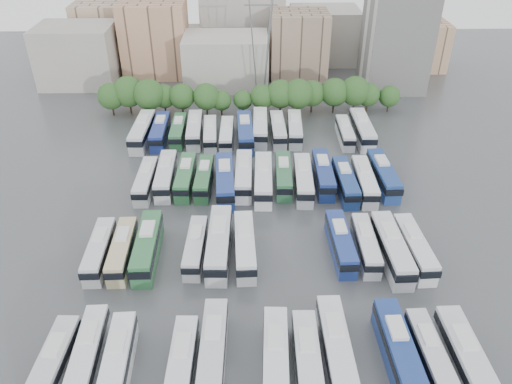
{
  "coord_description": "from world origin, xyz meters",
  "views": [
    {
      "loc": [
        -1.13,
        -58.6,
        44.85
      ],
      "look_at": [
        0.15,
        6.01,
        3.0
      ],
      "focal_mm": 35.0,
      "sensor_mm": 36.0,
      "label": 1
    }
  ],
  "objects_px": {
    "bus_r2_s5": "(225,180)",
    "bus_r3_s7": "(260,127)",
    "bus_r3_s8": "(278,129)",
    "bus_r0_s13": "(467,361)",
    "bus_r0_s2": "(118,363)",
    "bus_r2_s13": "(383,175)",
    "bus_r0_s7": "(276,359)",
    "bus_r3_s2": "(178,131)",
    "bus_r2_s10": "(323,174)",
    "bus_r2_s1": "(146,180)",
    "bus_r0_s0": "(52,367)",
    "bus_r2_s7": "(263,179)",
    "bus_r1_s1": "(122,250)",
    "bus_r3_s13": "(362,129)",
    "bus_r3_s12": "(345,132)",
    "bus_r3_s0": "(142,131)",
    "bus_r1_s10": "(341,242)",
    "bus_r2_s6": "(244,175)",
    "bus_r0_s9": "(336,347)",
    "bus_r2_s12": "(364,181)",
    "bus_r2_s3": "(186,176)",
    "bus_r0_s4": "(182,367)",
    "bus_r2_s9": "(303,179)",
    "bus_r2_s4": "(204,178)",
    "bus_r1_s11": "(366,244)",
    "bus_r1_s13": "(414,248)",
    "bus_r3_s3": "(195,130)",
    "apartment_tower": "(397,33)",
    "bus_r0_s5": "(213,349)",
    "bus_r1_s5": "(219,243)",
    "bus_r0_s11": "(398,350)",
    "bus_r1_s4": "(196,247)",
    "bus_r3_s5": "(227,134)",
    "bus_r0_s12": "(430,355)",
    "bus_r1_s2": "(147,246)",
    "bus_r1_s12": "(392,248)",
    "bus_r1_s6": "(245,246)",
    "bus_r3_s4": "(210,133)",
    "bus_r2_s8": "(284,175)",
    "bus_r3_s6": "(245,132)",
    "bus_r0_s1": "(88,353)",
    "bus_r3_s9": "(295,129)",
    "bus_r1_s0": "(99,250)"
  },
  "relations": [
    {
      "from": "bus_r1_s5",
      "to": "bus_r1_s13",
      "type": "distance_m",
      "value": 26.52
    },
    {
      "from": "bus_r3_s8",
      "to": "bus_r0_s13",
      "type": "bearing_deg",
      "value": -74.4
    },
    {
      "from": "bus_r2_s7",
      "to": "bus_r3_s4",
      "type": "distance_m",
      "value": 20.13
    },
    {
      "from": "bus_r1_s1",
      "to": "bus_r3_s12",
      "type": "xyz_separation_m",
      "value": [
        36.17,
        35.26,
        -0.07
      ]
    },
    {
      "from": "bus_r2_s6",
      "to": "bus_r3_s8",
      "type": "distance_m",
      "value": 18.75
    },
    {
      "from": "bus_r1_s5",
      "to": "bus_r1_s13",
      "type": "bearing_deg",
      "value": -1.12
    },
    {
      "from": "bus_r3_s12",
      "to": "bus_r3_s0",
      "type": "bearing_deg",
      "value": 179.99
    },
    {
      "from": "bus_r2_s4",
      "to": "bus_r1_s2",
      "type": "bearing_deg",
      "value": -107.55
    },
    {
      "from": "bus_r0_s1",
      "to": "bus_r2_s6",
      "type": "distance_m",
      "value": 39.63
    },
    {
      "from": "bus_r0_s0",
      "to": "bus_r2_s1",
      "type": "relative_size",
      "value": 1.02
    },
    {
      "from": "bus_r0_s11",
      "to": "bus_r1_s1",
      "type": "xyz_separation_m",
      "value": [
        -32.85,
        17.51,
        -0.15
      ]
    },
    {
      "from": "bus_r1_s2",
      "to": "bus_r1_s4",
      "type": "xyz_separation_m",
      "value": [
        6.51,
        0.14,
        -0.28
      ]
    },
    {
      "from": "bus_r3_s9",
      "to": "bus_r3_s12",
      "type": "distance_m",
      "value": 9.84
    },
    {
      "from": "bus_r1_s6",
      "to": "bus_r3_s9",
      "type": "xyz_separation_m",
      "value": [
        9.91,
        36.3,
        -0.02
      ]
    },
    {
      "from": "bus_r0_s12",
      "to": "bus_r0_s11",
      "type": "bearing_deg",
      "value": 170.59
    },
    {
      "from": "bus_r2_s12",
      "to": "bus_r3_s5",
      "type": "height_order",
      "value": "bus_r2_s12"
    },
    {
      "from": "bus_r1_s5",
      "to": "bus_r1_s2",
      "type": "bearing_deg",
      "value": -176.12
    },
    {
      "from": "bus_r2_s7",
      "to": "bus_r1_s1",
      "type": "bearing_deg",
      "value": -136.28
    },
    {
      "from": "bus_r1_s2",
      "to": "bus_r2_s9",
      "type": "bearing_deg",
      "value": 35.84
    },
    {
      "from": "bus_r2_s5",
      "to": "bus_r3_s7",
      "type": "bearing_deg",
      "value": 69.6
    },
    {
      "from": "bus_r3_s0",
      "to": "bus_r3_s6",
      "type": "distance_m",
      "value": 20.04
    },
    {
      "from": "apartment_tower",
      "to": "bus_r0_s5",
      "type": "distance_m",
      "value": 90.62
    },
    {
      "from": "bus_r1_s12",
      "to": "bus_r3_s8",
      "type": "distance_m",
      "value": 39.45
    },
    {
      "from": "bus_r1_s10",
      "to": "bus_r2_s6",
      "type": "height_order",
      "value": "bus_r2_s6"
    },
    {
      "from": "bus_r0_s5",
      "to": "bus_r1_s12",
      "type": "height_order",
      "value": "bus_r1_s12"
    },
    {
      "from": "bus_r2_s3",
      "to": "bus_r2_s8",
      "type": "xyz_separation_m",
      "value": [
        16.41,
        0.06,
        0.02
      ]
    },
    {
      "from": "bus_r1_s6",
      "to": "bus_r1_s12",
      "type": "relative_size",
      "value": 0.94
    },
    {
      "from": "bus_r2_s7",
      "to": "bus_r2_s9",
      "type": "height_order",
      "value": "bus_r2_s7"
    },
    {
      "from": "bus_r0_s2",
      "to": "bus_r1_s0",
      "type": "bearing_deg",
      "value": 106.8
    },
    {
      "from": "bus_r3_s0",
      "to": "bus_r2_s7",
      "type": "bearing_deg",
      "value": -36.57
    },
    {
      "from": "bus_r0_s7",
      "to": "bus_r2_s4",
      "type": "bearing_deg",
      "value": 107.82
    },
    {
      "from": "bus_r2_s3",
      "to": "bus_r2_s1",
      "type": "bearing_deg",
      "value": -169.19
    },
    {
      "from": "bus_r1_s10",
      "to": "bus_r2_s7",
      "type": "relative_size",
      "value": 0.89
    },
    {
      "from": "bus_r0_s2",
      "to": "bus_r2_s13",
      "type": "xyz_separation_m",
      "value": [
        36.43,
        37.07,
        0.18
      ]
    },
    {
      "from": "bus_r0_s9",
      "to": "bus_r2_s12",
      "type": "height_order",
      "value": "bus_r0_s9"
    },
    {
      "from": "bus_r1_s11",
      "to": "bus_r1_s13",
      "type": "height_order",
      "value": "bus_r1_s13"
    },
    {
      "from": "bus_r0_s9",
      "to": "bus_r2_s10",
      "type": "relative_size",
      "value": 1.0
    },
    {
      "from": "bus_r3_s3",
      "to": "bus_r3_s12",
      "type": "distance_m",
      "value": 29.53
    },
    {
      "from": "bus_r0_s4",
      "to": "bus_r2_s9",
      "type": "relative_size",
      "value": 0.92
    },
    {
      "from": "bus_r0_s7",
      "to": "bus_r3_s2",
      "type": "xyz_separation_m",
      "value": [
        -16.25,
        54.96,
        -0.12
      ]
    },
    {
      "from": "bus_r0_s0",
      "to": "bus_r3_s8",
      "type": "height_order",
      "value": "bus_r3_s8"
    },
    {
      "from": "bus_r1_s12",
      "to": "bus_r3_s13",
      "type": "distance_m",
      "value": 36.66
    },
    {
      "from": "bus_r0_s9",
      "to": "bus_r2_s12",
      "type": "xyz_separation_m",
      "value": [
        9.97,
        33.85,
        -0.06
      ]
    },
    {
      "from": "bus_r1_s1",
      "to": "bus_r2_s13",
      "type": "relative_size",
      "value": 0.89
    },
    {
      "from": "bus_r0_s13",
      "to": "bus_r0_s4",
      "type": "bearing_deg",
      "value": 178.71
    },
    {
      "from": "bus_r1_s11",
      "to": "bus_r1_s13",
      "type": "bearing_deg",
      "value": -7.56
    },
    {
      "from": "bus_r2_s4",
      "to": "bus_r3_s0",
      "type": "height_order",
      "value": "bus_r3_s0"
    },
    {
      "from": "bus_r0_s11",
      "to": "bus_r1_s4",
      "type": "relative_size",
      "value": 1.14
    },
    {
      "from": "bus_r2_s10",
      "to": "bus_r2_s1",
      "type": "bearing_deg",
      "value": -176.65
    },
    {
      "from": "bus_r0_s0",
      "to": "bus_r3_s13",
      "type": "xyz_separation_m",
      "value": [
        42.95,
        54.6,
        0.28
      ]
    }
  ]
}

